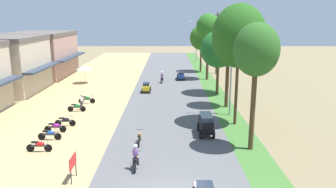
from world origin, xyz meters
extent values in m
cube|color=#C6B299|center=(-20.00, 25.45, 3.20)|extent=(7.70, 9.38, 6.40)
cube|color=#2D3847|center=(-15.55, 25.45, 3.08)|extent=(1.20, 9.38, 0.25)
cube|color=#59514C|center=(-20.00, 25.45, 6.65)|extent=(7.90, 9.58, 0.50)
cube|color=tan|center=(-20.00, 36.73, 3.20)|extent=(8.28, 12.07, 6.40)
cube|color=#2D3847|center=(-15.26, 36.73, 3.08)|extent=(1.20, 12.07, 0.25)
cube|color=#59514C|center=(-20.00, 36.73, 6.65)|extent=(8.48, 12.27, 0.50)
cylinder|color=black|center=(-8.45, 6.54, 0.34)|extent=(0.56, 0.06, 0.56)
cylinder|color=black|center=(-9.69, 6.54, 0.34)|extent=(0.56, 0.06, 0.56)
cube|color=#333338|center=(-9.07, 6.54, 0.52)|extent=(1.12, 0.12, 0.12)
ellipsoid|color=red|center=(-8.99, 6.54, 0.66)|extent=(0.64, 0.28, 0.32)
cube|color=black|center=(-9.35, 6.54, 0.78)|extent=(0.44, 0.20, 0.10)
cylinder|color=#A5A8AD|center=(-8.51, 6.54, 0.61)|extent=(0.26, 0.05, 0.68)
cylinder|color=black|center=(-8.57, 6.54, 0.98)|extent=(0.04, 0.54, 0.04)
cylinder|color=black|center=(-8.51, 8.79, 0.34)|extent=(0.56, 0.06, 0.56)
cylinder|color=black|center=(-9.75, 8.79, 0.34)|extent=(0.56, 0.06, 0.56)
cube|color=#333338|center=(-9.13, 8.79, 0.52)|extent=(1.12, 0.12, 0.12)
ellipsoid|color=#1E4CA5|center=(-9.05, 8.79, 0.66)|extent=(0.64, 0.28, 0.32)
cube|color=black|center=(-9.41, 8.79, 0.78)|extent=(0.44, 0.20, 0.10)
cylinder|color=#A5A8AD|center=(-8.57, 8.79, 0.61)|extent=(0.26, 0.05, 0.68)
cylinder|color=black|center=(-8.63, 8.79, 0.98)|extent=(0.04, 0.54, 0.04)
cylinder|color=black|center=(-8.65, 10.49, 0.34)|extent=(0.56, 0.06, 0.56)
cylinder|color=black|center=(-9.89, 10.49, 0.34)|extent=(0.56, 0.06, 0.56)
cube|color=#333338|center=(-9.27, 10.49, 0.52)|extent=(1.12, 0.12, 0.12)
ellipsoid|color=#8C1E8C|center=(-9.19, 10.49, 0.66)|extent=(0.64, 0.28, 0.32)
cube|color=black|center=(-9.55, 10.49, 0.78)|extent=(0.44, 0.20, 0.10)
cylinder|color=#A5A8AD|center=(-8.71, 10.49, 0.61)|extent=(0.26, 0.05, 0.68)
cylinder|color=black|center=(-8.77, 10.49, 0.98)|extent=(0.04, 0.54, 0.04)
cylinder|color=black|center=(-8.32, 12.04, 0.34)|extent=(0.56, 0.06, 0.56)
cylinder|color=black|center=(-9.56, 12.04, 0.34)|extent=(0.56, 0.06, 0.56)
cube|color=#333338|center=(-8.94, 12.04, 0.52)|extent=(1.12, 0.12, 0.12)
ellipsoid|color=black|center=(-8.86, 12.04, 0.66)|extent=(0.64, 0.28, 0.32)
cube|color=black|center=(-9.22, 12.04, 0.78)|extent=(0.44, 0.20, 0.10)
cylinder|color=#A5A8AD|center=(-8.38, 12.04, 0.61)|extent=(0.26, 0.05, 0.68)
cylinder|color=black|center=(-8.44, 12.04, 0.98)|extent=(0.04, 0.54, 0.04)
cylinder|color=black|center=(-8.53, 16.45, 0.34)|extent=(0.56, 0.06, 0.56)
cylinder|color=black|center=(-9.77, 16.45, 0.34)|extent=(0.56, 0.06, 0.56)
cube|color=#333338|center=(-9.15, 16.45, 0.52)|extent=(1.12, 0.12, 0.12)
ellipsoid|color=#14722D|center=(-9.07, 16.45, 0.66)|extent=(0.64, 0.28, 0.32)
cube|color=black|center=(-9.43, 16.45, 0.78)|extent=(0.44, 0.20, 0.10)
cylinder|color=#A5A8AD|center=(-8.59, 16.45, 0.61)|extent=(0.26, 0.05, 0.68)
cylinder|color=black|center=(-8.65, 16.45, 0.98)|extent=(0.04, 0.54, 0.04)
cylinder|color=black|center=(-8.30, 19.65, 0.34)|extent=(0.56, 0.06, 0.56)
cylinder|color=black|center=(-9.54, 19.65, 0.34)|extent=(0.56, 0.06, 0.56)
cube|color=#333338|center=(-8.92, 19.65, 0.52)|extent=(1.12, 0.12, 0.12)
ellipsoid|color=#14722D|center=(-8.84, 19.65, 0.66)|extent=(0.64, 0.28, 0.32)
cube|color=black|center=(-9.20, 19.65, 0.78)|extent=(0.44, 0.20, 0.10)
cylinder|color=#A5A8AD|center=(-8.36, 19.65, 0.61)|extent=(0.26, 0.05, 0.68)
cylinder|color=black|center=(-8.42, 19.65, 0.98)|extent=(0.04, 0.54, 0.04)
cylinder|color=#262628|center=(-5.54, 2.01, 0.46)|extent=(0.06, 0.06, 0.80)
cylinder|color=#262628|center=(-5.54, 3.01, 0.46)|extent=(0.06, 0.06, 0.80)
cube|color=red|center=(-5.54, 2.51, 1.21)|extent=(0.04, 1.30, 0.70)
cylinder|color=#99999E|center=(-11.79, 30.59, 1.11)|extent=(0.05, 0.05, 2.10)
cone|color=white|center=(-11.79, 30.59, 2.31)|extent=(2.20, 2.20, 0.55)
cylinder|color=#33333D|center=(-8.83, 16.99, 0.47)|extent=(0.14, 0.14, 0.82)
cylinder|color=#33333D|center=(-8.72, 17.12, 0.47)|extent=(0.14, 0.14, 0.82)
ellipsoid|color=silver|center=(-8.78, 17.05, 1.16)|extent=(0.41, 0.43, 0.56)
sphere|color=#9E7556|center=(-8.78, 17.05, 1.57)|extent=(0.22, 0.22, 0.22)
cylinder|color=#4C351E|center=(5.77, 7.06, 3.09)|extent=(0.35, 0.35, 6.07)
ellipsoid|color=#28591E|center=(5.77, 7.06, 7.12)|extent=(3.07, 3.07, 3.61)
cylinder|color=#4C351E|center=(5.76, 12.63, 3.15)|extent=(0.26, 0.26, 6.18)
ellipsoid|color=#225418|center=(5.76, 12.63, 7.69)|extent=(4.47, 4.47, 5.28)
cylinder|color=#4C351E|center=(5.96, 18.27, 2.62)|extent=(0.37, 0.37, 5.12)
ellipsoid|color=#1C501D|center=(5.96, 18.27, 6.26)|extent=(3.28, 3.28, 3.94)
cylinder|color=#4C351E|center=(5.87, 24.14, 2.17)|extent=(0.33, 0.33, 4.22)
ellipsoid|color=#1B5A21|center=(5.87, 24.14, 5.49)|extent=(4.32, 4.32, 4.40)
cylinder|color=#4C351E|center=(5.72, 33.47, 3.37)|extent=(0.39, 0.39, 6.61)
ellipsoid|color=#25611B|center=(5.72, 33.47, 7.74)|extent=(3.50, 3.50, 3.88)
cylinder|color=#4C351E|center=(5.42, 40.36, 2.36)|extent=(0.29, 0.29, 4.61)
ellipsoid|color=#275A18|center=(5.42, 40.36, 5.78)|extent=(3.77, 3.77, 4.02)
cylinder|color=gray|center=(5.80, 15.43, 3.61)|extent=(0.16, 0.16, 7.09)
cylinder|color=gray|center=(5.10, 15.43, 7.00)|extent=(1.40, 0.08, 0.08)
ellipsoid|color=silver|center=(4.40, 15.43, 6.93)|extent=(0.36, 0.20, 0.14)
cylinder|color=gray|center=(6.50, 15.43, 7.00)|extent=(1.40, 0.08, 0.08)
ellipsoid|color=silver|center=(7.20, 15.43, 6.93)|extent=(0.36, 0.20, 0.14)
cylinder|color=gray|center=(5.80, 53.64, 4.28)|extent=(0.16, 0.16, 8.44)
cylinder|color=gray|center=(5.10, 53.64, 8.35)|extent=(1.40, 0.08, 0.08)
ellipsoid|color=silver|center=(4.40, 53.64, 8.28)|extent=(0.36, 0.20, 0.14)
cylinder|color=gray|center=(6.50, 53.64, 8.35)|extent=(1.40, 0.08, 0.08)
ellipsoid|color=silver|center=(7.20, 53.64, 8.28)|extent=(0.36, 0.20, 0.14)
cylinder|color=brown|center=(7.82, 38.87, 4.95)|extent=(0.20, 0.20, 9.89)
cube|color=#473323|center=(7.82, 38.87, 9.39)|extent=(1.80, 0.10, 0.10)
cube|color=black|center=(2.90, 9.98, 0.93)|extent=(0.95, 2.40, 0.95)
cube|color=#232B38|center=(2.90, 9.88, 1.58)|extent=(0.87, 2.00, 0.35)
cylinder|color=black|center=(3.44, 9.12, 0.42)|extent=(0.12, 0.68, 0.68)
cylinder|color=black|center=(2.37, 9.12, 0.42)|extent=(0.12, 0.68, 0.68)
cylinder|color=black|center=(3.44, 10.84, 0.42)|extent=(0.12, 0.68, 0.68)
cylinder|color=black|center=(2.37, 10.84, 0.42)|extent=(0.12, 0.68, 0.68)
cube|color=gold|center=(-2.78, 25.01, 0.66)|extent=(0.84, 1.95, 0.50)
cube|color=#232B38|center=(-2.78, 24.96, 1.11)|extent=(0.77, 1.10, 0.40)
cylinder|color=black|center=(-3.25, 25.71, 0.38)|extent=(0.10, 0.60, 0.60)
cylinder|color=black|center=(-2.31, 25.71, 0.38)|extent=(0.10, 0.60, 0.60)
cylinder|color=black|center=(-3.25, 24.31, 0.38)|extent=(0.10, 0.60, 0.60)
cylinder|color=black|center=(-2.31, 24.31, 0.38)|extent=(0.10, 0.60, 0.60)
cube|color=navy|center=(1.80, 33.21, 0.65)|extent=(0.88, 2.25, 0.44)
cube|color=#232B38|center=(1.80, 33.11, 1.07)|extent=(0.81, 1.30, 0.40)
cylinder|color=black|center=(2.29, 32.40, 0.40)|extent=(0.11, 0.64, 0.64)
cylinder|color=black|center=(1.30, 32.40, 0.40)|extent=(0.11, 0.64, 0.64)
cylinder|color=black|center=(2.29, 34.02, 0.40)|extent=(0.11, 0.64, 0.64)
cylinder|color=black|center=(1.30, 34.02, 0.40)|extent=(0.11, 0.64, 0.64)
cylinder|color=black|center=(-2.09, 4.62, 0.36)|extent=(0.06, 0.56, 0.56)
cylinder|color=black|center=(-2.09, 3.38, 0.36)|extent=(0.06, 0.56, 0.56)
cube|color=#333338|center=(-2.09, 4.00, 0.54)|extent=(0.12, 1.12, 0.12)
ellipsoid|color=orange|center=(-2.09, 4.08, 0.68)|extent=(0.28, 0.64, 0.32)
cube|color=black|center=(-2.09, 3.72, 0.80)|extent=(0.20, 0.44, 0.10)
cylinder|color=#A5A8AD|center=(-2.09, 4.56, 0.63)|extent=(0.05, 0.26, 0.68)
cylinder|color=black|center=(-2.09, 4.50, 1.00)|extent=(0.54, 0.04, 0.04)
ellipsoid|color=#724C8C|center=(-2.09, 3.80, 1.20)|extent=(0.36, 0.28, 0.64)
sphere|color=white|center=(-2.09, 3.84, 1.60)|extent=(0.28, 0.28, 0.28)
cylinder|color=#2D2D38|center=(-2.23, 3.90, 0.56)|extent=(0.12, 0.12, 0.48)
cylinder|color=#2D2D38|center=(-1.95, 3.90, 0.56)|extent=(0.12, 0.12, 0.48)
cylinder|color=black|center=(-2.20, 8.64, 0.36)|extent=(0.06, 0.56, 0.56)
cylinder|color=black|center=(-2.20, 7.40, 0.36)|extent=(0.06, 0.56, 0.56)
cube|color=#333338|center=(-2.20, 8.02, 0.54)|extent=(0.12, 1.12, 0.12)
ellipsoid|color=orange|center=(-2.20, 8.10, 0.68)|extent=(0.28, 0.64, 0.32)
cube|color=black|center=(-2.20, 7.74, 0.80)|extent=(0.20, 0.44, 0.10)
cylinder|color=#A5A8AD|center=(-2.20, 8.58, 0.63)|extent=(0.05, 0.26, 0.68)
cylinder|color=black|center=(-2.20, 8.52, 1.00)|extent=(0.54, 0.04, 0.04)
cylinder|color=black|center=(-0.94, 31.59, 0.36)|extent=(0.06, 0.56, 0.56)
cylinder|color=black|center=(-0.94, 30.35, 0.36)|extent=(0.06, 0.56, 0.56)
cube|color=#333338|center=(-0.94, 30.97, 0.54)|extent=(0.12, 1.12, 0.12)
ellipsoid|color=#8C1E8C|center=(-0.94, 31.05, 0.68)|extent=(0.28, 0.64, 0.32)
cube|color=black|center=(-0.94, 30.69, 0.80)|extent=(0.20, 0.44, 0.10)
cylinder|color=#A5A8AD|center=(-0.94, 31.53, 0.63)|extent=(0.05, 0.26, 0.68)
cylinder|color=black|center=(-0.94, 31.47, 1.00)|extent=(0.54, 0.04, 0.04)
ellipsoid|color=#724C8C|center=(-0.94, 30.77, 1.20)|extent=(0.36, 0.28, 0.64)
sphere|color=white|center=(-0.94, 30.81, 1.60)|extent=(0.28, 0.28, 0.28)
cylinder|color=#2D2D38|center=(-1.08, 30.87, 0.56)|extent=(0.12, 0.12, 0.48)
cylinder|color=#2D2D38|center=(-0.80, 30.87, 0.56)|extent=(0.12, 0.12, 0.48)
camera|label=1|loc=(-0.10, -14.81, 9.28)|focal=35.14mm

